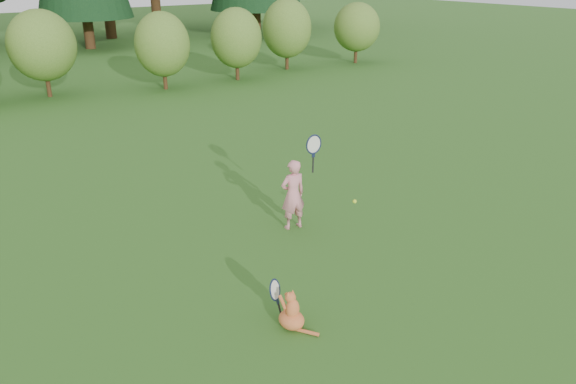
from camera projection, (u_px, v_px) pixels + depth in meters
ground at (308, 255)px, 8.35m from camera, size 100.00×100.00×0.00m
shrub_row at (57, 53)px, 17.60m from camera, size 28.00×3.00×2.80m
child at (294, 193)px, 8.99m from camera, size 0.66×0.35×1.75m
cat at (291, 308)px, 6.62m from camera, size 0.36×0.68×0.66m
tennis_ball at (355, 201)px, 8.31m from camera, size 0.06×0.06×0.06m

